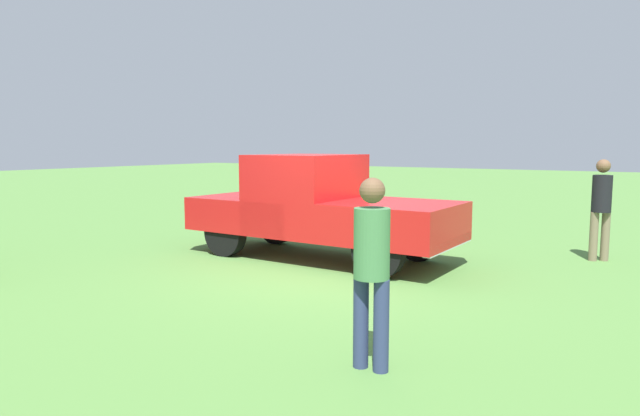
% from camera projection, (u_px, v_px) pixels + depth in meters
% --- Properties ---
extents(ground_plane, '(80.00, 80.00, 0.00)m').
position_uv_depth(ground_plane, '(325.00, 271.00, 8.85)').
color(ground_plane, '#54843D').
extents(pickup_truck, '(4.88, 1.88, 1.84)m').
position_uv_depth(pickup_truck, '(314.00, 204.00, 9.86)').
color(pickup_truck, black).
rests_on(pickup_truck, ground_plane).
extents(person_bystander, '(0.44, 0.44, 1.76)m').
position_uv_depth(person_bystander, '(601.00, 204.00, 9.58)').
color(person_bystander, '#7A6B51').
rests_on(person_bystander, ground_plane).
extents(person_visitor, '(0.34, 0.33, 1.72)m').
position_uv_depth(person_visitor, '(372.00, 263.00, 4.89)').
color(person_visitor, navy).
rests_on(person_visitor, ground_plane).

